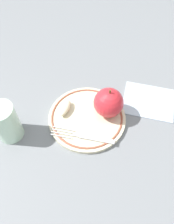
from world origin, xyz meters
TOP-DOWN VIEW (x-y plane):
  - ground_plane at (0.00, 0.00)m, footprint 2.00×2.00m
  - plate at (-0.01, 0.01)m, footprint 0.22×0.22m
  - apple_red_whole at (0.04, 0.05)m, footprint 0.08×0.08m
  - apple_slice_front at (-0.07, 0.01)m, footprint 0.03×0.06m
  - fork at (0.01, -0.05)m, footprint 0.17×0.05m
  - drinking_glass at (-0.18, -0.11)m, footprint 0.07×0.07m
  - napkin_folded at (0.14, 0.14)m, footprint 0.17×0.15m

SIDE VIEW (x-z plane):
  - ground_plane at x=0.00m, z-range 0.00..0.00m
  - napkin_folded at x=0.14m, z-range 0.00..0.01m
  - plate at x=-0.01m, z-range 0.00..0.02m
  - fork at x=0.01m, z-range 0.01..0.02m
  - apple_slice_front at x=-0.07m, z-range 0.01..0.03m
  - apple_red_whole at x=0.04m, z-range 0.01..0.10m
  - drinking_glass at x=-0.18m, z-range 0.00..0.11m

